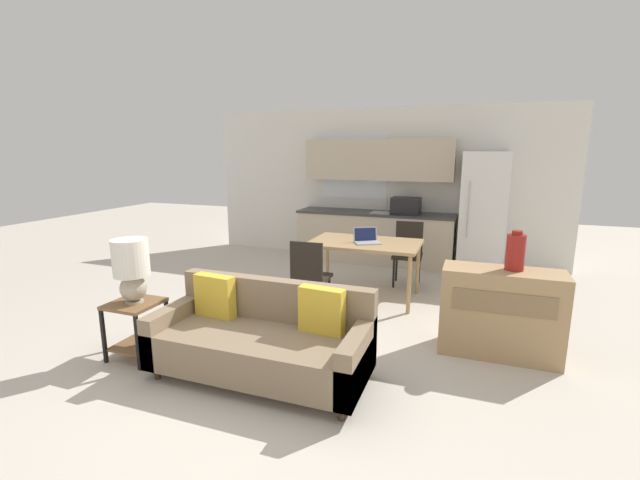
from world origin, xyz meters
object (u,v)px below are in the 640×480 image
Objects in this scene: vase at (516,252)px; dining_chair_near_left at (310,274)px; side_table at (136,320)px; dining_table at (365,247)px; dining_chair_far_right at (408,250)px; credenza at (501,313)px; refrigerator at (483,213)px; couch at (264,339)px; laptop at (366,239)px; table_lamp at (131,267)px.

vase reaches higher than dining_chair_near_left.
side_table is at bearing 52.00° from dining_chair_near_left.
side_table is at bearing -123.76° from dining_table.
dining_chair_far_right is at bearing -121.04° from dining_chair_near_left.
side_table is at bearing -158.89° from credenza.
refrigerator is 3.49× the size of side_table.
dining_chair_near_left reaches higher than couch.
refrigerator is 2.10× the size of dining_chair_far_right.
dining_chair_near_left is 0.98m from laptop.
refrigerator is 2.98m from vase.
vase is at bearing -84.77° from refrigerator.
dining_chair_far_right and dining_chair_near_left have the same top height.
laptop is (-1.43, -1.88, -0.15)m from refrigerator.
credenza is 2.01m from laptop.
dining_chair_near_left is (-0.46, -0.83, -0.19)m from dining_table.
couch is 3.39× the size of side_table.
refrigerator is at bearing 42.24° from dining_chair_far_right.
dining_chair_near_left is (-0.14, 1.46, 0.18)m from couch.
dining_table is at bearing -128.53° from refrigerator.
side_table is (-1.62, -2.43, -0.33)m from dining_table.
couch reaches higher than side_table.
side_table is (-3.09, -4.27, -0.60)m from refrigerator.
vase is (3.35, 1.30, 0.13)m from table_lamp.
side_table is 2.93m from laptop.
table_lamp is at bearing -123.54° from dining_table.
dining_chair_far_right is (0.46, 0.81, -0.19)m from dining_table.
refrigerator is 3.32m from dining_chair_near_left.
credenza is at bearing -157.97° from vase.
laptop is (1.64, 2.38, -0.09)m from table_lamp.
dining_chair_far_right reaches higher than credenza.
dining_chair_far_right is at bearing 33.74° from laptop.
refrigerator is 2.36m from dining_table.
couch is at bearing -107.58° from dining_chair_far_right.
vase is 2.27m from dining_chair_near_left.
vase is 2.03m from laptop.
dining_chair_near_left is (-2.11, 0.33, 0.08)m from credenza.
refrigerator is 1.76× the size of credenza.
refrigerator reaches higher than vase.
side_table is at bearing -174.15° from couch.
dining_table is 0.97m from dining_chair_near_left.
table_lamp is 3.86m from dining_chair_far_right.
dining_table is 1.30× the size of credenza.
refrigerator is at bearing 23.00° from laptop.
dining_table is 0.76× the size of couch.
credenza is at bearing -35.15° from dining_table.
dining_table is 2.92m from table_lamp.
refrigerator is at bearing 54.11° from side_table.
dining_chair_far_right is 1.00m from laptop.
dining_chair_far_right is at bearing 60.45° from dining_table.
refrigerator reaches higher than couch.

